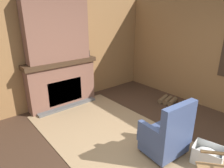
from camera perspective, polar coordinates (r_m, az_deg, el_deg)
ground_plane at (r=3.65m, az=6.52°, el=-19.72°), size 14.00×14.00×0.00m
wood_panel_wall_left at (r=5.23m, az=-15.79°, el=8.53°), size 0.06×6.16×2.69m
wood_panel_wall_back at (r=5.33m, az=28.86°, el=7.00°), size 6.16×0.09×2.69m
fireplace_hearth at (r=5.24m, az=-14.04°, el=0.11°), size 0.55×1.84×1.19m
chimney_breast at (r=4.97m, az=-15.44°, el=14.83°), size 0.30×1.53×1.48m
area_rug at (r=3.95m, az=2.07°, el=-15.89°), size 4.09×2.11×0.01m
armchair at (r=3.56m, az=15.38°, el=-14.09°), size 0.65×0.76×1.03m
firewood_stack at (r=5.61m, az=15.63°, el=-4.48°), size 0.48×0.50×0.13m
laundry_basket at (r=3.73m, az=25.61°, el=-17.87°), size 0.51×0.44×0.30m
oil_lamp_vase at (r=5.00m, az=-17.30°, el=7.11°), size 0.12×0.12×0.25m
storage_case at (r=5.44m, az=-7.72°, el=8.68°), size 0.15×0.20×0.15m
decorative_plate_on_mantel at (r=5.12m, az=-14.53°, el=8.09°), size 0.07×0.26×0.26m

